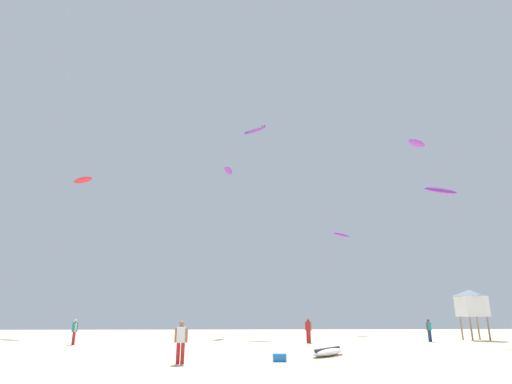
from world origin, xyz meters
TOP-DOWN VIEW (x-y plane):
  - person_foreground at (-3.83, 6.52)m, footprint 0.55×0.37m
  - person_midground at (-12.67, 19.45)m, footprint 0.39×0.50m
  - person_left at (4.05, 20.96)m, footprint 0.46×0.45m
  - person_right at (13.87, 22.01)m, footprint 0.51×0.39m
  - kite_grounded_near at (2.99, 9.87)m, footprint 2.62×3.18m
  - lifeguard_tower at (18.87, 24.18)m, footprint 2.30×2.30m
  - cooler_box at (0.31, 7.26)m, footprint 0.56×0.36m
  - kite_aloft_0 at (-2.45, 38.20)m, footprint 1.42×2.99m
  - kite_aloft_1 at (-20.35, 37.95)m, footprint 3.43×2.92m
  - kite_aloft_2 at (15.77, 20.95)m, footprint 3.58×1.91m
  - kite_aloft_3 at (11.99, 39.65)m, footprint 3.39×3.15m
  - kite_aloft_4 at (14.05, 20.67)m, footprint 2.28×1.78m
  - kite_aloft_5 at (1.00, 39.15)m, footprint 3.50×3.33m

SIDE VIEW (x-z plane):
  - cooler_box at x=0.31m, z-range 0.00..0.32m
  - kite_grounded_near at x=2.99m, z-range -0.02..0.39m
  - person_foreground at x=-3.83m, z-range 0.14..1.80m
  - person_right at x=13.87m, z-range 0.14..1.86m
  - person_midground at x=-12.67m, z-range 0.14..1.87m
  - person_left at x=4.05m, z-range 0.15..1.95m
  - lifeguard_tower at x=18.87m, z-range 0.98..5.13m
  - kite_aloft_3 at x=11.99m, z-range 11.60..12.34m
  - kite_aloft_2 at x=15.77m, z-range 11.71..12.59m
  - kite_aloft_4 at x=14.05m, z-range 16.07..16.55m
  - kite_aloft_1 at x=-20.35m, z-range 17.82..18.36m
  - kite_aloft_0 at x=-2.45m, z-range 19.60..20.03m
  - kite_aloft_5 at x=1.00m, z-range 25.60..26.33m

